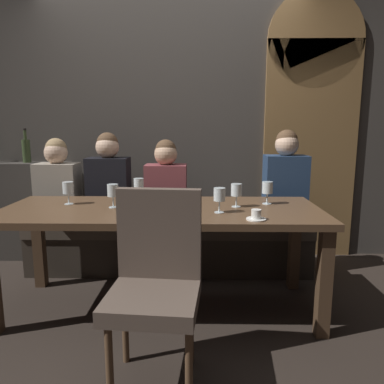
{
  "coord_description": "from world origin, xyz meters",
  "views": [
    {
      "loc": [
        0.25,
        -2.46,
        1.3
      ],
      "look_at": [
        0.21,
        0.07,
        0.84
      ],
      "focal_mm": 34.11,
      "sensor_mm": 36.0,
      "label": 1
    }
  ],
  "objects_px": {
    "fork_on_table": "(136,208)",
    "wine_glass_near_left": "(139,184)",
    "wine_glass_far_right": "(219,195)",
    "wine_glass_near_right": "(68,188)",
    "wine_glass_end_right": "(236,191)",
    "wine_bottle_pale_label": "(26,150)",
    "wine_glass_end_left": "(113,191)",
    "dining_table": "(161,220)",
    "chair_near_side": "(156,274)",
    "espresso_cup": "(256,216)",
    "diner_bearded": "(109,180)",
    "wine_glass_center_back": "(267,188)",
    "diner_far_end": "(166,184)",
    "diner_redhead": "(58,183)",
    "dessert_plate": "(156,208)",
    "diner_near_end": "(285,180)",
    "banquette_bench": "(170,246)"
  },
  "relations": [
    {
      "from": "dining_table",
      "to": "espresso_cup",
      "type": "relative_size",
      "value": 18.33
    },
    {
      "from": "wine_bottle_pale_label",
      "to": "wine_glass_end_left",
      "type": "xyz_separation_m",
      "value": [
        1.07,
        -1.04,
        -0.22
      ]
    },
    {
      "from": "banquette_bench",
      "to": "wine_glass_near_left",
      "type": "xyz_separation_m",
      "value": [
        -0.2,
        -0.4,
        0.63
      ]
    },
    {
      "from": "chair_near_side",
      "to": "espresso_cup",
      "type": "relative_size",
      "value": 8.17
    },
    {
      "from": "diner_near_end",
      "to": "dessert_plate",
      "type": "bearing_deg",
      "value": -144.54
    },
    {
      "from": "dining_table",
      "to": "wine_glass_center_back",
      "type": "bearing_deg",
      "value": 10.66
    },
    {
      "from": "chair_near_side",
      "to": "wine_glass_near_right",
      "type": "xyz_separation_m",
      "value": [
        -0.72,
        0.83,
        0.3
      ]
    },
    {
      "from": "dining_table",
      "to": "diner_bearded",
      "type": "height_order",
      "value": "diner_bearded"
    },
    {
      "from": "dining_table",
      "to": "wine_glass_end_left",
      "type": "bearing_deg",
      "value": 178.55
    },
    {
      "from": "diner_near_end",
      "to": "wine_glass_center_back",
      "type": "bearing_deg",
      "value": -115.19
    },
    {
      "from": "dessert_plate",
      "to": "wine_glass_center_back",
      "type": "bearing_deg",
      "value": 13.91
    },
    {
      "from": "diner_near_end",
      "to": "diner_redhead",
      "type": "bearing_deg",
      "value": 179.44
    },
    {
      "from": "espresso_cup",
      "to": "fork_on_table",
      "type": "distance_m",
      "value": 0.83
    },
    {
      "from": "wine_glass_end_right",
      "to": "wine_bottle_pale_label",
      "type": "bearing_deg",
      "value": 152.36
    },
    {
      "from": "diner_near_end",
      "to": "fork_on_table",
      "type": "bearing_deg",
      "value": -149.05
    },
    {
      "from": "espresso_cup",
      "to": "dessert_plate",
      "type": "height_order",
      "value": "espresso_cup"
    },
    {
      "from": "diner_far_end",
      "to": "wine_glass_center_back",
      "type": "xyz_separation_m",
      "value": [
        0.78,
        -0.58,
        0.06
      ]
    },
    {
      "from": "banquette_bench",
      "to": "wine_glass_near_right",
      "type": "distance_m",
      "value": 1.1
    },
    {
      "from": "wine_glass_end_right",
      "to": "fork_on_table",
      "type": "bearing_deg",
      "value": -174.86
    },
    {
      "from": "wine_glass_far_right",
      "to": "fork_on_table",
      "type": "relative_size",
      "value": 0.96
    },
    {
      "from": "dessert_plate",
      "to": "banquette_bench",
      "type": "bearing_deg",
      "value": 87.84
    },
    {
      "from": "banquette_bench",
      "to": "wine_bottle_pale_label",
      "type": "relative_size",
      "value": 7.67
    },
    {
      "from": "wine_glass_end_right",
      "to": "dessert_plate",
      "type": "bearing_deg",
      "value": -170.36
    },
    {
      "from": "fork_on_table",
      "to": "wine_glass_near_left",
      "type": "bearing_deg",
      "value": 74.05
    },
    {
      "from": "fork_on_table",
      "to": "chair_near_side",
      "type": "bearing_deg",
      "value": -93.6
    },
    {
      "from": "diner_bearded",
      "to": "espresso_cup",
      "type": "bearing_deg",
      "value": -42.04
    },
    {
      "from": "diner_redhead",
      "to": "espresso_cup",
      "type": "distance_m",
      "value": 1.89
    },
    {
      "from": "diner_redhead",
      "to": "diner_near_end",
      "type": "height_order",
      "value": "diner_near_end"
    },
    {
      "from": "chair_near_side",
      "to": "dessert_plate",
      "type": "relative_size",
      "value": 5.16
    },
    {
      "from": "wine_glass_end_left",
      "to": "dining_table",
      "type": "bearing_deg",
      "value": -1.45
    },
    {
      "from": "diner_near_end",
      "to": "wine_glass_end_right",
      "type": "xyz_separation_m",
      "value": [
        -0.49,
        -0.65,
        0.02
      ]
    },
    {
      "from": "chair_near_side",
      "to": "wine_glass_near_right",
      "type": "height_order",
      "value": "chair_near_side"
    },
    {
      "from": "diner_bearded",
      "to": "wine_glass_near_right",
      "type": "relative_size",
      "value": 4.85
    },
    {
      "from": "wine_glass_near_left",
      "to": "wine_glass_center_back",
      "type": "distance_m",
      "value": 0.97
    },
    {
      "from": "diner_bearded",
      "to": "dessert_plate",
      "type": "bearing_deg",
      "value": -56.65
    },
    {
      "from": "wine_glass_end_right",
      "to": "wine_glass_near_left",
      "type": "bearing_deg",
      "value": 160.42
    },
    {
      "from": "diner_redhead",
      "to": "wine_glass_near_left",
      "type": "bearing_deg",
      "value": -27.67
    },
    {
      "from": "wine_glass_far_right",
      "to": "wine_glass_end_left",
      "type": "height_order",
      "value": "same"
    },
    {
      "from": "dining_table",
      "to": "wine_glass_far_right",
      "type": "relative_size",
      "value": 13.41
    },
    {
      "from": "wine_glass_near_left",
      "to": "wine_glass_near_right",
      "type": "xyz_separation_m",
      "value": [
        -0.48,
        -0.19,
        0.0
      ]
    },
    {
      "from": "wine_glass_near_left",
      "to": "wine_glass_near_right",
      "type": "relative_size",
      "value": 1.0
    },
    {
      "from": "wine_glass_near_left",
      "to": "dessert_plate",
      "type": "distance_m",
      "value": 0.4
    },
    {
      "from": "wine_glass_end_right",
      "to": "espresso_cup",
      "type": "relative_size",
      "value": 1.37
    },
    {
      "from": "banquette_bench",
      "to": "diner_far_end",
      "type": "xyz_separation_m",
      "value": [
        -0.03,
        0.02,
        0.57
      ]
    },
    {
      "from": "wine_glass_far_right",
      "to": "wine_glass_near_right",
      "type": "distance_m",
      "value": 1.1
    },
    {
      "from": "dessert_plate",
      "to": "fork_on_table",
      "type": "height_order",
      "value": "dessert_plate"
    },
    {
      "from": "banquette_bench",
      "to": "wine_glass_center_back",
      "type": "distance_m",
      "value": 1.13
    },
    {
      "from": "wine_bottle_pale_label",
      "to": "espresso_cup",
      "type": "distance_m",
      "value": 2.45
    },
    {
      "from": "chair_near_side",
      "to": "espresso_cup",
      "type": "height_order",
      "value": "chair_near_side"
    },
    {
      "from": "wine_glass_far_right",
      "to": "banquette_bench",
      "type": "bearing_deg",
      "value": 115.44
    }
  ]
}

